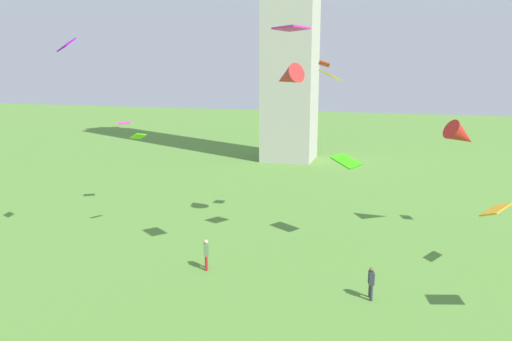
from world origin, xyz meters
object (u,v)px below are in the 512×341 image
Objects in this scene: kite_flying_4 at (287,77)px; kite_flying_3 at (330,76)px; person_1 at (206,253)px; kite_flying_9 at (138,136)px; kite_flying_11 at (462,136)px; kite_flying_6 at (124,123)px; kite_flying_7 at (66,45)px; kite_flying_8 at (324,64)px; kite_flying_5 at (496,210)px; kite_flying_2 at (346,161)px; person_0 at (371,281)px; kite_flying_10 at (291,28)px.

kite_flying_3 is at bearing 78.28° from kite_flying_4.
person_1 is 1.08× the size of kite_flying_3.
kite_flying_11 is (20.91, 6.11, 0.02)m from kite_flying_9.
person_1 is 0.68× the size of kite_flying_4.
kite_flying_11 reaches higher than person_1.
person_1 is 15.80m from kite_flying_6.
person_1 is at bearing 22.43° from kite_flying_7.
kite_flying_8 is at bearing 147.01° from kite_flying_4.
kite_flying_5 is at bearing 52.95° from kite_flying_8.
kite_flying_8 reaches higher than kite_flying_2.
kite_flying_10 reaches higher than person_0.
kite_flying_3 reaches higher than person_1.
kite_flying_5 is at bearing 104.50° from kite_flying_9.
person_0 is at bearing 125.63° from kite_flying_11.
kite_flying_4 is 14.06m from kite_flying_7.
kite_flying_8 reaches higher than kite_flying_3.
kite_flying_5 is (6.44, 5.42, 2.74)m from person_0.
kite_flying_5 is 1.67× the size of kite_flying_8.
kite_flying_3 is 0.83× the size of kite_flying_10.
kite_flying_5 is (9.57, -0.27, -7.36)m from kite_flying_3.
kite_flying_6 is at bearing 128.17° from kite_flying_7.
kite_flying_6 is (-13.66, 1.66, -3.73)m from kite_flying_4.
kite_flying_2 is at bearing 46.42° from kite_flying_7.
person_0 is at bearing 59.32° from person_1.
kite_flying_4 is (2.91, 8.17, 9.84)m from person_1.
kite_flying_2 is 1.76× the size of kite_flying_6.
kite_flying_3 is 13.35m from kite_flying_9.
kite_flying_4 is 12.40m from kite_flying_11.
kite_flying_5 is (12.95, -3.95, -7.15)m from kite_flying_4.
kite_flying_6 is at bearing -155.10° from kite_flying_2.
kite_flying_11 is (5.06, 11.59, 6.04)m from person_0.
kite_flying_7 reaches higher than kite_flying_2.
kite_flying_11 is (9.60, 10.64, -6.45)m from kite_flying_10.
kite_flying_7 is 0.46× the size of kite_flying_11.
kite_flying_3 reaches higher than kite_flying_6.
person_0 is at bearing -11.61° from kite_flying_5.
person_0 is at bearing -155.22° from kite_flying_10.
kite_flying_2 is at bearing -72.56° from kite_flying_10.
person_1 is 1.39× the size of kite_flying_7.
kite_flying_2 is at bearing 173.77° from kite_flying_3.
kite_flying_10 is at bearing -62.18° from kite_flying_6.
kite_flying_7 is (-15.96, -5.99, 7.24)m from kite_flying_2.
kite_flying_7 reaches higher than kite_flying_4.
kite_flying_3 is (-3.13, 5.69, 10.10)m from person_0.
kite_flying_11 is at bearing 48.90° from kite_flying_7.
kite_flying_5 is (15.85, 4.22, 2.68)m from person_1.
kite_flying_4 reaches higher than kite_flying_11.
kite_flying_9 is (-9.33, -3.89, -3.88)m from kite_flying_4.
kite_flying_7 reaches higher than person_0.
kite_flying_8 reaches higher than kite_flying_4.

